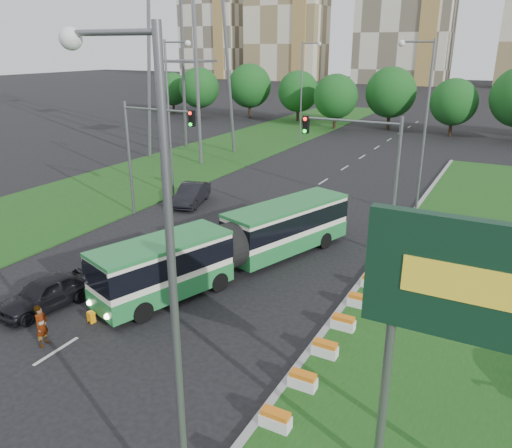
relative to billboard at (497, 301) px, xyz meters
The scene contains 17 objects.
ground 14.97m from the billboard, 153.89° to the left, with size 360.00×360.00×0.00m, color black.
median_kerb 16.48m from the billboard, 113.88° to the left, with size 0.30×60.00×0.18m, color gray.
left_verge 43.75m from the billboard, 134.29° to the left, with size 12.00×110.00×0.10m, color #184C15.
lane_markings 30.77m from the billboard, 120.39° to the left, with size 0.20×100.00×0.01m, color #B7B9B1, non-canonical shape.
flower_planters 9.20m from the billboard, 140.32° to the left, with size 1.10×13.70×0.60m, color white, non-canonical shape.
billboard is the anchor object (origin of this frame).
traffic_mast_median 17.68m from the billboard, 115.03° to the left, with size 5.76×0.32×8.00m.
traffic_mast_left 27.16m from the billboard, 146.45° to the left, with size 5.76×0.32×8.00m.
street_lamps 22.11m from the billboard, 133.62° to the left, with size 36.00×60.00×12.00m, color slate, non-canonical shape.
tree_line 61.07m from the billboard, 92.11° to the left, with size 120.00×8.00×9.00m, color #15501A, non-canonical shape.
apartment_tower_west 174.99m from the billboard, 116.34° to the left, with size 26.00×15.00×48.00m, color beige.
midrise_west 189.68m from the billboard, 124.51° to the left, with size 22.00×14.00×36.00m, color beige.
articulated_bus 16.89m from the billboard, 142.14° to the left, with size 2.49×15.94×2.63m.
car_left_near 19.34m from the billboard, behind, with size 1.82×4.53×1.54m, color black.
car_left_far 29.31m from the billboard, 139.18° to the left, with size 1.68×4.81×1.59m, color black.
pedestrian 16.87m from the billboard, behind, with size 0.66×0.43×1.80m, color gray.
shopping_trolley 16.87m from the billboard, behind, with size 0.30×0.32×0.51m.
Camera 1 is at (12.15, -17.33, 11.58)m, focal length 35.00 mm.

